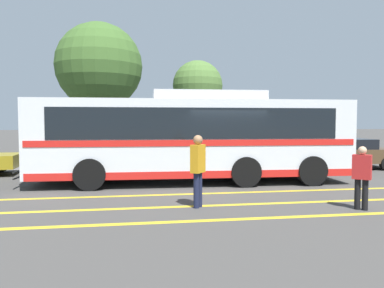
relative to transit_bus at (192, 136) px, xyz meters
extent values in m
plane|color=#423F3D|center=(0.98, -0.39, -1.64)|extent=(220.00, 220.00, 0.00)
cube|color=gold|center=(-0.01, -2.20, -1.64)|extent=(30.84, 0.20, 0.01)
cube|color=gold|center=(-0.01, -3.81, -1.64)|extent=(30.84, 0.20, 0.01)
cube|color=gold|center=(-0.01, -5.23, -1.64)|extent=(30.84, 0.20, 0.01)
cube|color=#99999E|center=(-0.01, 4.91, -1.57)|extent=(38.84, 0.36, 0.15)
cube|color=silver|center=(-0.01, 0.00, -0.05)|extent=(10.92, 2.96, 2.56)
cube|color=black|center=(-0.01, 0.00, 0.44)|extent=(9.41, 2.94, 1.01)
cube|color=red|center=(-0.01, 0.00, -0.18)|extent=(10.71, 2.99, 0.20)
cube|color=red|center=(-0.01, 0.00, -1.20)|extent=(10.71, 2.98, 0.24)
cube|color=black|center=(-5.45, 0.20, 0.01)|extent=(0.12, 2.26, 1.87)
cube|color=black|center=(-5.45, 0.20, 1.08)|extent=(0.10, 1.80, 0.24)
cube|color=silver|center=(0.53, -0.02, 1.39)|extent=(3.86, 2.19, 0.31)
cube|color=black|center=(-5.73, 0.21, -1.09)|extent=(0.11, 1.93, 0.04)
cube|color=black|center=(-5.73, 0.21, -1.29)|extent=(0.11, 1.93, 0.04)
cylinder|color=black|center=(-3.42, -1.11, -1.14)|extent=(1.01, 0.32, 1.00)
cylinder|color=black|center=(-3.33, 1.35, -1.14)|extent=(1.01, 0.32, 1.00)
cylinder|color=black|center=(1.57, -1.29, -1.14)|extent=(1.01, 0.32, 1.00)
cylinder|color=black|center=(1.66, 1.17, -1.14)|extent=(1.01, 0.32, 1.00)
cylinder|color=black|center=(3.84, -1.37, -1.14)|extent=(1.01, 0.32, 1.00)
cylinder|color=black|center=(3.93, 1.09, -1.14)|extent=(1.01, 0.32, 1.00)
cylinder|color=black|center=(-7.67, 4.05, -1.34)|extent=(0.61, 0.24, 0.60)
cube|color=navy|center=(-3.50, 3.09, -1.05)|extent=(4.76, 2.11, 0.58)
cube|color=black|center=(-3.61, 3.09, -0.51)|extent=(2.05, 1.74, 0.50)
cylinder|color=black|center=(-2.10, 4.05, -1.34)|extent=(0.61, 0.23, 0.60)
cylinder|color=black|center=(-2.00, 2.29, -1.34)|extent=(0.61, 0.23, 0.60)
cylinder|color=black|center=(-4.99, 3.90, -1.34)|extent=(0.61, 0.23, 0.60)
cylinder|color=black|center=(-4.90, 2.14, -1.34)|extent=(0.61, 0.23, 0.60)
cube|color=navy|center=(2.60, 2.98, -0.98)|extent=(4.01, 2.08, 0.73)
cube|color=black|center=(2.70, 2.99, -0.33)|extent=(1.72, 1.75, 0.57)
cylinder|color=black|center=(1.42, 2.02, -1.34)|extent=(0.61, 0.22, 0.60)
cylinder|color=black|center=(1.35, 3.84, -1.34)|extent=(0.61, 0.22, 0.60)
cylinder|color=black|center=(3.86, 2.12, -1.34)|extent=(0.61, 0.22, 0.60)
cylinder|color=black|center=(3.78, 3.94, -1.34)|extent=(0.61, 0.22, 0.60)
cube|color=#4C3823|center=(7.73, 2.83, -1.03)|extent=(4.27, 2.06, 0.62)
cube|color=black|center=(7.84, 2.83, -0.50)|extent=(1.82, 1.76, 0.45)
cylinder|color=black|center=(6.40, 1.95, -1.34)|extent=(0.61, 0.22, 0.60)
cylinder|color=black|center=(6.46, 3.79, -1.34)|extent=(0.61, 0.22, 0.60)
cylinder|color=black|center=(9.07, 3.72, -1.34)|extent=(0.61, 0.22, 0.60)
cylinder|color=#191E38|center=(-0.45, -3.88, -1.21)|extent=(0.14, 0.14, 0.87)
cylinder|color=#191E38|center=(-0.55, -4.02, -1.21)|extent=(0.14, 0.14, 0.87)
cube|color=orange|center=(-0.50, -3.95, -0.43)|extent=(0.43, 0.47, 0.69)
sphere|color=#9E704C|center=(-0.50, -3.95, 0.04)|extent=(0.24, 0.24, 0.24)
cylinder|color=black|center=(3.42, -4.88, -1.27)|extent=(0.14, 0.14, 0.75)
cylinder|color=black|center=(3.29, -4.77, -1.27)|extent=(0.14, 0.14, 0.75)
cube|color=red|center=(3.35, -4.83, -0.60)|extent=(0.46, 0.44, 0.59)
sphere|color=tan|center=(3.35, -4.83, -0.21)|extent=(0.20, 0.20, 0.20)
cylinder|color=#513823|center=(-3.88, 8.46, 0.09)|extent=(0.28, 0.28, 3.46)
sphere|color=#3D6028|center=(-3.88, 8.46, 3.60)|extent=(4.76, 4.76, 4.76)
cylinder|color=#513823|center=(1.88, 9.67, -0.02)|extent=(0.28, 0.28, 3.24)
sphere|color=#4C7033|center=(1.88, 9.67, 2.74)|extent=(3.05, 3.05, 3.05)
camera|label=1|loc=(-2.10, -13.01, 0.45)|focal=35.00mm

